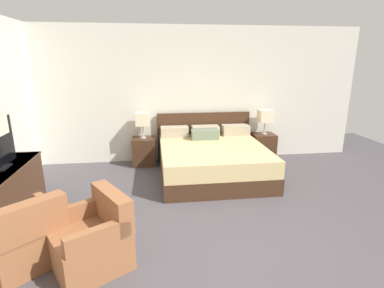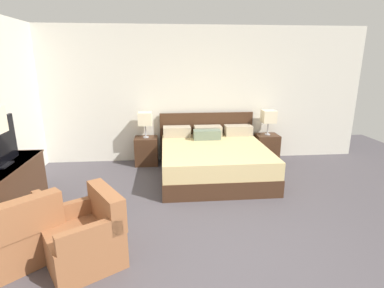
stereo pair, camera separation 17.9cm
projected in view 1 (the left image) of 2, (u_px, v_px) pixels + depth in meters
ground_plane at (226, 256)px, 3.24m from camera, size 10.02×10.02×0.00m
wall_back at (188, 95)px, 6.09m from camera, size 7.12×0.06×2.70m
bed at (212, 159)px, 5.45m from camera, size 1.93×1.99×1.00m
nightstand_left at (144, 151)px, 5.99m from camera, size 0.45×0.40×0.56m
nightstand_right at (263, 147)px, 6.30m from camera, size 0.45×0.40×0.56m
table_lamp_left at (143, 119)px, 5.81m from camera, size 0.27×0.27×0.51m
table_lamp_right at (265, 116)px, 6.12m from camera, size 0.27×0.27×0.51m
dresser at (6, 192)px, 3.94m from camera, size 0.51×1.40×0.71m
armchair_by_window at (25, 238)px, 3.07m from camera, size 0.97×0.97×0.76m
armchair_companion at (93, 240)px, 3.04m from camera, size 0.94×0.94×0.76m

